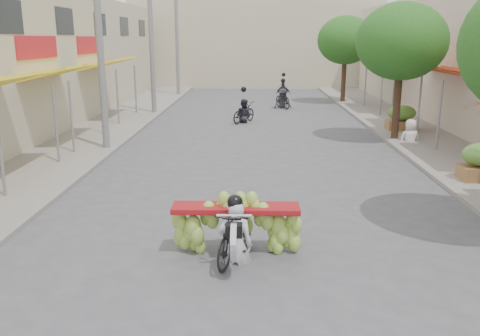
# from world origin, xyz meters

# --- Properties ---
(sidewalk_left) EXTENTS (4.00, 60.00, 0.12)m
(sidewalk_left) POSITION_xyz_m (-7.00, 15.00, 0.06)
(sidewalk_left) COLOR gray
(sidewalk_left) RESTS_ON ground
(sidewalk_right) EXTENTS (4.00, 60.00, 0.12)m
(sidewalk_right) POSITION_xyz_m (7.00, 15.00, 0.06)
(sidewalk_right) COLOR gray
(sidewalk_right) RESTS_ON ground
(far_building) EXTENTS (20.00, 6.00, 7.00)m
(far_building) POSITION_xyz_m (0.00, 38.00, 3.50)
(far_building) COLOR #BDB396
(far_building) RESTS_ON ground
(utility_pole_mid) EXTENTS (0.60, 0.24, 8.00)m
(utility_pole_mid) POSITION_xyz_m (-5.40, 12.00, 4.03)
(utility_pole_mid) COLOR slate
(utility_pole_mid) RESTS_ON ground
(utility_pole_far) EXTENTS (0.60, 0.24, 8.00)m
(utility_pole_far) POSITION_xyz_m (-5.40, 21.00, 4.03)
(utility_pole_far) COLOR slate
(utility_pole_far) RESTS_ON ground
(utility_pole_back) EXTENTS (0.60, 0.24, 8.00)m
(utility_pole_back) POSITION_xyz_m (-5.40, 30.00, 4.03)
(utility_pole_back) COLOR slate
(utility_pole_back) RESTS_ON ground
(street_tree_mid) EXTENTS (3.40, 3.40, 5.25)m
(street_tree_mid) POSITION_xyz_m (5.40, 14.00, 3.78)
(street_tree_mid) COLOR #3A2719
(street_tree_mid) RESTS_ON ground
(street_tree_far) EXTENTS (3.40, 3.40, 5.25)m
(street_tree_far) POSITION_xyz_m (5.40, 26.00, 3.78)
(street_tree_far) COLOR #3A2719
(street_tree_far) RESTS_ON ground
(produce_crate_far) EXTENTS (1.20, 0.88, 1.16)m
(produce_crate_far) POSITION_xyz_m (6.20, 16.00, 0.71)
(produce_crate_far) COLOR brown
(produce_crate_far) RESTS_ON ground
(banana_motorbike) EXTENTS (2.35, 1.87, 2.14)m
(banana_motorbike) POSITION_xyz_m (-0.45, 2.94, 0.71)
(banana_motorbike) COLOR black
(banana_motorbike) RESTS_ON ground
(pedestrian) EXTENTS (0.85, 0.55, 1.64)m
(pedestrian) POSITION_xyz_m (5.88, 13.59, 0.94)
(pedestrian) COLOR white
(pedestrian) RESTS_ON ground
(bg_motorbike_a) EXTENTS (1.41, 1.82, 1.95)m
(bg_motorbike_a) POSITION_xyz_m (-0.60, 18.35, 0.73)
(bg_motorbike_a) COLOR black
(bg_motorbike_a) RESTS_ON ground
(bg_motorbike_b) EXTENTS (1.18, 1.90, 1.95)m
(bg_motorbike_b) POSITION_xyz_m (1.54, 23.49, 0.83)
(bg_motorbike_b) COLOR black
(bg_motorbike_b) RESTS_ON ground
(bg_motorbike_c) EXTENTS (0.99, 1.47, 1.95)m
(bg_motorbike_c) POSITION_xyz_m (1.84, 28.29, 0.83)
(bg_motorbike_c) COLOR black
(bg_motorbike_c) RESTS_ON ground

